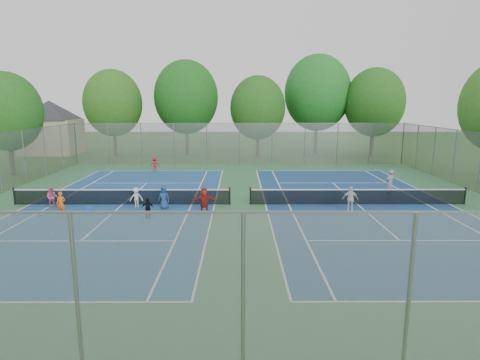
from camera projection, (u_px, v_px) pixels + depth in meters
name	position (u px, v px, depth m)	size (l,w,h in m)	color
ground	(240.00, 205.00, 23.85)	(120.00, 120.00, 0.00)	#2C581B
court_pad	(240.00, 205.00, 23.85)	(32.00, 32.00, 0.01)	#30663F
court_left	(123.00, 204.00, 23.83)	(10.97, 23.77, 0.01)	navy
court_right	(357.00, 204.00, 23.88)	(10.97, 23.77, 0.01)	navy
net_left	(122.00, 197.00, 23.74)	(12.87, 0.10, 0.91)	black
net_right	(358.00, 197.00, 23.79)	(12.87, 0.10, 0.91)	black
fence_north	(239.00, 144.00, 39.18)	(32.00, 0.10, 4.00)	gray
fence_south	(243.00, 312.00, 7.77)	(32.00, 0.10, 4.00)	gray
house	(50.00, 118.00, 46.53)	(11.03, 11.03, 7.30)	#B7A88C
tree_nw	(113.00, 103.00, 44.28)	(6.40, 6.40, 9.58)	#443326
tree_nl	(186.00, 97.00, 45.16)	(7.20, 7.20, 10.69)	#443326
tree_nc	(258.00, 108.00, 43.45)	(6.00, 6.00, 8.85)	#443326
tree_nr	(317.00, 93.00, 46.10)	(7.60, 7.60, 11.42)	#443326
tree_ne	(375.00, 102.00, 44.36)	(6.60, 6.60, 9.77)	#443326
tree_side_w	(7.00, 112.00, 32.61)	(5.60, 5.60, 8.47)	#443326
ball_crate	(89.00, 209.00, 22.21)	(0.37, 0.37, 0.32)	blue
ball_hopper	(135.00, 196.00, 24.65)	(0.30, 0.30, 0.58)	#238026
student_a	(61.00, 204.00, 21.46)	(0.47, 0.31, 1.30)	orange
student_b	(52.00, 197.00, 23.11)	(0.59, 0.46, 1.21)	#E15784
student_c	(136.00, 197.00, 23.13)	(0.76, 0.43, 1.17)	silver
student_d	(148.00, 208.00, 20.97)	(0.64, 0.27, 1.09)	black
student_e	(164.00, 198.00, 22.74)	(0.65, 0.42, 1.33)	navy
student_f	(204.00, 201.00, 21.87)	(1.32, 0.42, 1.43)	#A21F17
child_far_baseline	(155.00, 165.00, 35.05)	(0.81, 0.47, 1.26)	maroon
instructor	(390.00, 184.00, 25.56)	(0.65, 0.43, 1.78)	gray
teen_court_b	(350.00, 199.00, 22.15)	(0.85, 0.35, 1.45)	silver
tennis_ball_0	(165.00, 241.00, 17.45)	(0.07, 0.07, 0.07)	#D8EE37
tennis_ball_1	(49.00, 227.00, 19.41)	(0.07, 0.07, 0.07)	#B5CB2F
tennis_ball_3	(58.00, 221.00, 20.49)	(0.07, 0.07, 0.07)	gold
tennis_ball_4	(88.00, 214.00, 21.81)	(0.07, 0.07, 0.07)	#D0E936
tennis_ball_5	(152.00, 224.00, 19.92)	(0.07, 0.07, 0.07)	#A5CA2F
tennis_ball_6	(170.00, 236.00, 18.21)	(0.07, 0.07, 0.07)	yellow
tennis_ball_7	(73.00, 224.00, 19.97)	(0.07, 0.07, 0.07)	gold
tennis_ball_8	(52.00, 234.00, 18.44)	(0.07, 0.07, 0.07)	#B9DE33
tennis_ball_9	(146.00, 221.00, 20.43)	(0.07, 0.07, 0.07)	#D0F238
tennis_ball_10	(3.00, 242.00, 17.36)	(0.07, 0.07, 0.07)	#B6CF30
tennis_ball_11	(125.00, 221.00, 20.51)	(0.07, 0.07, 0.07)	yellow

